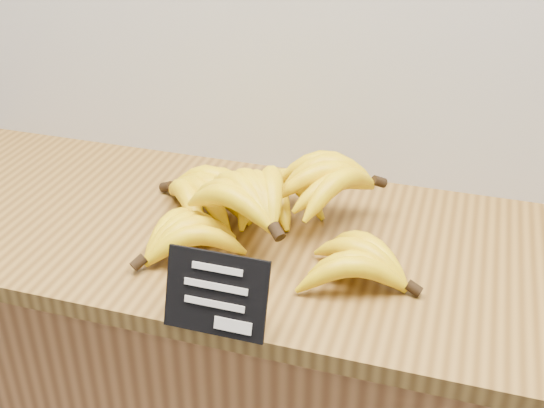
{
  "coord_description": "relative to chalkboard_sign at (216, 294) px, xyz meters",
  "views": [
    {
      "loc": [
        0.08,
        1.8,
        1.56
      ],
      "look_at": [
        -0.2,
        2.7,
        1.02
      ],
      "focal_mm": 45.0,
      "sensor_mm": 36.0,
      "label": 1
    }
  ],
  "objects": [
    {
      "name": "banana_pile",
      "position": [
        -0.02,
        0.25,
        -0.0
      ],
      "size": [
        0.5,
        0.39,
        0.13
      ],
      "color": "yellow",
      "rests_on": "counter_top"
    },
    {
      "name": "chalkboard_sign",
      "position": [
        0.0,
        0.0,
        0.0
      ],
      "size": [
        0.15,
        0.04,
        0.11
      ],
      "primitive_type": "cube",
      "rotation": [
        -0.33,
        0.0,
        0.0
      ],
      "color": "black",
      "rests_on": "counter_top"
    },
    {
      "name": "counter_top",
      "position": [
        0.02,
        0.26,
        -0.07
      ],
      "size": [
        1.51,
        0.54,
        0.03
      ],
      "primitive_type": "cube",
      "color": "brown",
      "rests_on": "counter"
    }
  ]
}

